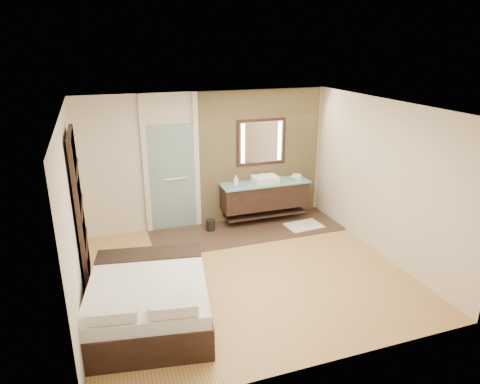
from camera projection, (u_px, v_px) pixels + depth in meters
name	position (u px, v px, depth m)	size (l,w,h in m)	color
floor	(246.00, 273.00, 6.99)	(5.00, 5.00, 0.00)	olive
tile_strip	(247.00, 230.00, 8.60)	(3.80, 1.30, 0.01)	#3C2B21
stone_wall	(260.00, 156.00, 8.85)	(2.60, 0.08, 2.70)	tan
vanity	(265.00, 195.00, 8.85)	(1.85, 0.55, 0.88)	black
mirror_unit	(261.00, 142.00, 8.70)	(1.06, 0.04, 0.96)	black
frosted_door	(172.00, 174.00, 8.34)	(1.10, 0.12, 2.70)	silver
shoji_partition	(80.00, 210.00, 6.37)	(0.06, 1.20, 2.40)	black
bed	(149.00, 299.00, 5.74)	(1.87, 2.19, 0.75)	black
bath_mat	(304.00, 226.00, 8.77)	(0.72, 0.50, 0.02)	silver
waste_bin	(211.00, 225.00, 8.54)	(0.18, 0.18, 0.23)	black
tissue_box	(298.00, 177.00, 8.90)	(0.12, 0.12, 0.10)	silver
soap_bottle_a	(236.00, 181.00, 8.47)	(0.08, 0.08, 0.22)	white
soap_bottle_b	(236.00, 180.00, 8.61)	(0.08, 0.08, 0.18)	#B2B2B2
soap_bottle_c	(293.00, 176.00, 8.92)	(0.11, 0.11, 0.14)	#A7D2D0
cup	(297.00, 176.00, 8.96)	(0.13, 0.13, 0.10)	white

